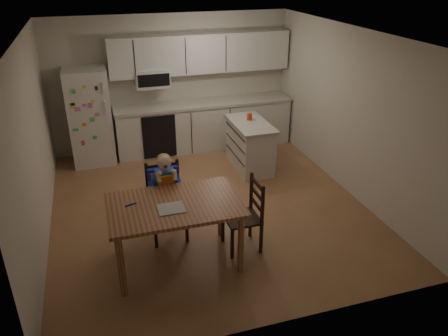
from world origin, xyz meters
TOP-DOWN VIEW (x-y plane):
  - room at (0.00, 0.48)m, footprint 4.52×5.01m
  - refrigerator at (-1.55, 2.15)m, footprint 0.72×0.70m
  - kitchen_run at (0.50, 2.24)m, footprint 3.37×0.62m
  - kitchen_island at (1.06, 1.06)m, footprint 0.59×1.14m
  - red_cup at (1.09, 1.20)m, footprint 0.09×0.09m
  - dining_table at (-0.71, -1.20)m, footprint 1.54×0.99m
  - napkin at (-0.77, -1.31)m, footprint 0.30×0.26m
  - toddler_spoon at (-1.21, -1.09)m, footprint 0.12×0.06m
  - chair_booster at (-0.72, -0.58)m, footprint 0.46×0.46m
  - chair_side at (0.23, -1.15)m, footprint 0.42×0.42m

SIDE VIEW (x-z plane):
  - kitchen_island at x=1.06m, z-range 0.00..0.84m
  - chair_side at x=0.23m, z-range 0.06..1.01m
  - dining_table at x=-0.71m, z-range 0.30..1.12m
  - chair_booster at x=-0.72m, z-range 0.12..1.32m
  - napkin at x=-0.77m, z-range 0.82..0.83m
  - toddler_spoon at x=-1.21m, z-range 0.82..0.84m
  - refrigerator at x=-1.55m, z-range 0.00..1.70m
  - kitchen_run at x=0.50m, z-range -0.20..1.95m
  - red_cup at x=1.09m, z-range 0.84..0.95m
  - room at x=0.00m, z-range -0.01..2.51m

